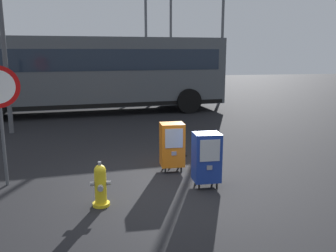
{
  "coord_description": "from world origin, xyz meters",
  "views": [
    {
      "loc": [
        -1.01,
        -6.17,
        2.47
      ],
      "look_at": [
        0.3,
        1.2,
        0.9
      ],
      "focal_mm": 38.17,
      "sensor_mm": 36.0,
      "label": 1
    }
  ],
  "objects_px": {
    "newspaper_box_primary": "(172,144)",
    "street_light_far_right": "(171,9)",
    "fire_hydrant": "(100,185)",
    "newspaper_box_secondary": "(207,157)",
    "street_light_near_right": "(223,18)",
    "traffic_cone": "(178,145)",
    "bus_near": "(93,71)",
    "street_light_near_left": "(146,10)"
  },
  "relations": [
    {
      "from": "bus_near",
      "to": "street_light_near_right",
      "type": "bearing_deg",
      "value": 19.82
    },
    {
      "from": "street_light_far_right",
      "to": "bus_near",
      "type": "bearing_deg",
      "value": -125.32
    },
    {
      "from": "bus_near",
      "to": "street_light_near_right",
      "type": "relative_size",
      "value": 1.51
    },
    {
      "from": "newspaper_box_secondary",
      "to": "street_light_far_right",
      "type": "height_order",
      "value": "street_light_far_right"
    },
    {
      "from": "newspaper_box_primary",
      "to": "street_light_near_left",
      "type": "bearing_deg",
      "value": 85.66
    },
    {
      "from": "fire_hydrant",
      "to": "newspaper_box_secondary",
      "type": "height_order",
      "value": "newspaper_box_secondary"
    },
    {
      "from": "fire_hydrant",
      "to": "bus_near",
      "type": "height_order",
      "value": "bus_near"
    },
    {
      "from": "traffic_cone",
      "to": "street_light_near_right",
      "type": "relative_size",
      "value": 0.07
    },
    {
      "from": "newspaper_box_primary",
      "to": "traffic_cone",
      "type": "relative_size",
      "value": 1.92
    },
    {
      "from": "bus_near",
      "to": "street_light_near_right",
      "type": "xyz_separation_m",
      "value": [
        6.44,
        3.08,
        2.4
      ]
    },
    {
      "from": "street_light_near_left",
      "to": "fire_hydrant",
      "type": "bearing_deg",
      "value": -99.69
    },
    {
      "from": "newspaper_box_primary",
      "to": "bus_near",
      "type": "distance_m",
      "value": 8.05
    },
    {
      "from": "fire_hydrant",
      "to": "traffic_cone",
      "type": "bearing_deg",
      "value": 55.39
    },
    {
      "from": "street_light_near_left",
      "to": "street_light_far_right",
      "type": "height_order",
      "value": "street_light_far_right"
    },
    {
      "from": "traffic_cone",
      "to": "street_light_far_right",
      "type": "distance_m",
      "value": 13.72
    },
    {
      "from": "street_light_near_right",
      "to": "traffic_cone",
      "type": "bearing_deg",
      "value": -113.84
    },
    {
      "from": "fire_hydrant",
      "to": "street_light_far_right",
      "type": "xyz_separation_m",
      "value": [
        4.01,
        15.39,
        4.45
      ]
    },
    {
      "from": "newspaper_box_primary",
      "to": "street_light_far_right",
      "type": "distance_m",
      "value": 14.73
    },
    {
      "from": "traffic_cone",
      "to": "street_light_near_left",
      "type": "height_order",
      "value": "street_light_near_left"
    },
    {
      "from": "street_light_near_right",
      "to": "street_light_far_right",
      "type": "relative_size",
      "value": 0.84
    },
    {
      "from": "fire_hydrant",
      "to": "street_light_near_right",
      "type": "distance_m",
      "value": 14.29
    },
    {
      "from": "newspaper_box_secondary",
      "to": "street_light_near_right",
      "type": "bearing_deg",
      "value": 70.49
    },
    {
      "from": "fire_hydrant",
      "to": "street_light_near_right",
      "type": "height_order",
      "value": "street_light_near_right"
    },
    {
      "from": "newspaper_box_primary",
      "to": "traffic_cone",
      "type": "xyz_separation_m",
      "value": [
        0.35,
        1.12,
        -0.31
      ]
    },
    {
      "from": "fire_hydrant",
      "to": "street_light_near_left",
      "type": "distance_m",
      "value": 15.02
    },
    {
      "from": "street_light_near_left",
      "to": "street_light_near_right",
      "type": "xyz_separation_m",
      "value": [
        3.69,
        -1.85,
        -0.49
      ]
    },
    {
      "from": "newspaper_box_primary",
      "to": "bus_near",
      "type": "bearing_deg",
      "value": 102.97
    },
    {
      "from": "bus_near",
      "to": "street_light_near_left",
      "type": "distance_m",
      "value": 6.34
    },
    {
      "from": "bus_near",
      "to": "newspaper_box_secondary",
      "type": "bearing_deg",
      "value": -81.4
    },
    {
      "from": "street_light_near_right",
      "to": "street_light_far_right",
      "type": "xyz_separation_m",
      "value": [
        -2.11,
        3.03,
        0.7
      ]
    },
    {
      "from": "fire_hydrant",
      "to": "street_light_far_right",
      "type": "distance_m",
      "value": 16.51
    },
    {
      "from": "newspaper_box_secondary",
      "to": "fire_hydrant",
      "type": "bearing_deg",
      "value": -165.04
    },
    {
      "from": "bus_near",
      "to": "traffic_cone",
      "type": "bearing_deg",
      "value": -77.89
    },
    {
      "from": "fire_hydrant",
      "to": "street_light_near_left",
      "type": "height_order",
      "value": "street_light_near_left"
    },
    {
      "from": "newspaper_box_secondary",
      "to": "traffic_cone",
      "type": "bearing_deg",
      "value": 92.73
    },
    {
      "from": "newspaper_box_primary",
      "to": "street_light_near_left",
      "type": "xyz_separation_m",
      "value": [
        0.96,
        12.7,
        4.03
      ]
    },
    {
      "from": "street_light_near_left",
      "to": "street_light_far_right",
      "type": "distance_m",
      "value": 1.98
    },
    {
      "from": "traffic_cone",
      "to": "street_light_far_right",
      "type": "xyz_separation_m",
      "value": [
        2.19,
        12.75,
        4.55
      ]
    },
    {
      "from": "street_light_near_right",
      "to": "street_light_far_right",
      "type": "bearing_deg",
      "value": 124.77
    },
    {
      "from": "fire_hydrant",
      "to": "newspaper_box_primary",
      "type": "distance_m",
      "value": 2.11
    },
    {
      "from": "street_light_far_right",
      "to": "newspaper_box_secondary",
      "type": "bearing_deg",
      "value": -98.0
    },
    {
      "from": "bus_near",
      "to": "street_light_far_right",
      "type": "bearing_deg",
      "value": 48.93
    }
  ]
}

